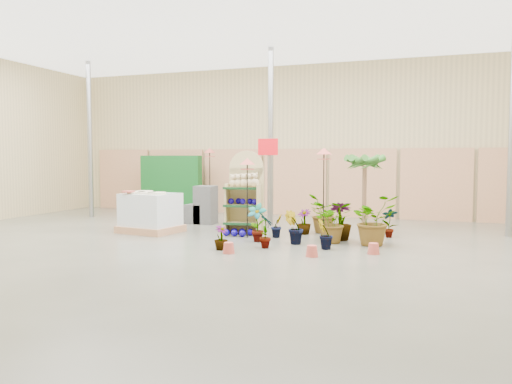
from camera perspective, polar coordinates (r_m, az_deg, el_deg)
room at (r=10.28m, az=-2.68°, el=6.59°), size 15.20×12.10×4.70m
display_shelf at (r=11.39m, az=-1.24°, el=-0.44°), size 0.86×0.62×1.90m
teddy_bears at (r=11.28m, az=-1.26°, el=1.24°), size 0.71×0.19×0.31m
gazing_balls_shelf at (r=11.29m, az=-1.45°, el=-1.08°), size 0.70×0.24×0.13m
gazing_balls_floor at (r=11.15m, az=-2.04°, el=-4.64°), size 0.63×0.39×0.15m
pallet_stack at (r=11.88m, az=-11.98°, el=-2.34°), size 1.44×1.26×0.95m
charcoal_planters at (r=13.22m, az=-6.16°, el=-1.81°), size 0.80×0.50×1.00m
trellis_stock at (r=15.80m, az=-9.68°, el=0.86°), size 2.00×0.30×1.80m
offer_sign at (r=12.18m, az=1.40°, el=3.15°), size 0.50×0.08×2.20m
bird_table_front at (r=10.75m, az=-1.00°, el=3.22°), size 0.34×0.34×1.73m
bird_table_right at (r=10.77m, az=7.77°, el=4.28°), size 0.34×0.34×1.95m
bird_table_back at (r=14.50m, az=-5.32°, el=4.46°), size 0.34×0.34×2.01m
palm at (r=11.48m, az=12.32°, el=3.37°), size 0.70×0.70×1.91m
potted_plant_0 at (r=10.32m, az=0.11°, el=-3.50°), size 0.45×0.33×0.80m
potted_plant_1 at (r=10.07m, az=4.35°, el=-4.05°), size 0.47×0.43×0.68m
potted_plant_2 at (r=10.32m, az=8.80°, el=-3.42°), size 0.95×0.89×0.85m
potted_plant_3 at (r=10.69m, az=9.65°, el=-3.28°), size 0.59×0.59×0.81m
potted_plant_4 at (r=11.25m, az=15.02°, el=-3.42°), size 0.40×0.33×0.65m
potted_plant_5 at (r=10.92m, az=2.40°, el=-3.86°), size 0.28×0.33×0.52m
potted_plant_6 at (r=11.61m, az=7.81°, el=-2.48°), size 0.88×0.95×0.89m
potted_plant_7 at (r=9.48m, az=-4.02°, el=-5.23°), size 0.34×0.34×0.46m
potted_plant_8 at (r=9.61m, az=1.10°, el=-4.37°), size 0.42×0.45×0.70m
potted_plant_9 at (r=9.57m, az=7.86°, el=-4.80°), size 0.40×0.41×0.58m
potted_plant_10 at (r=10.19m, az=13.25°, el=-3.13°), size 1.20×1.19×1.01m
potted_plant_11 at (r=11.40m, az=5.50°, el=-3.40°), size 0.40×0.40×0.57m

